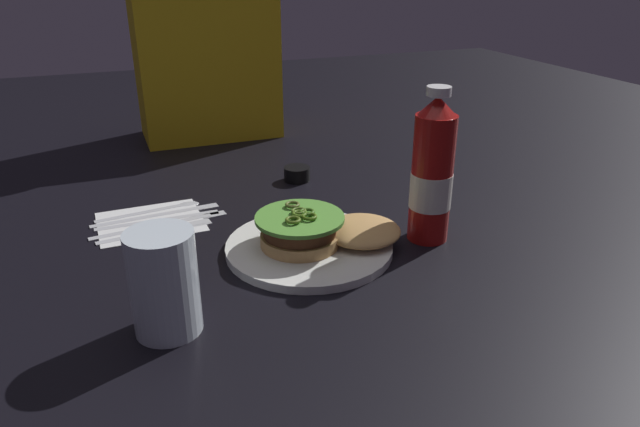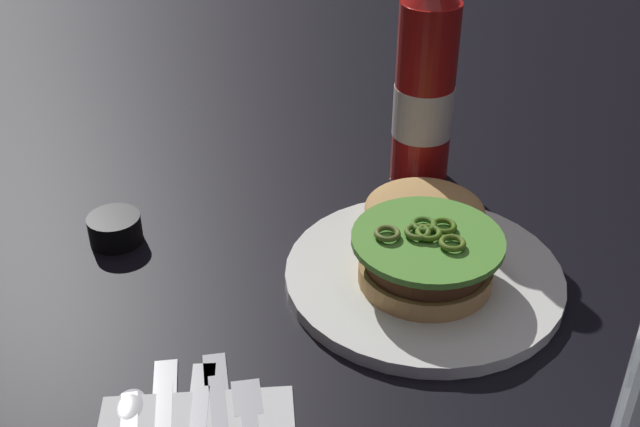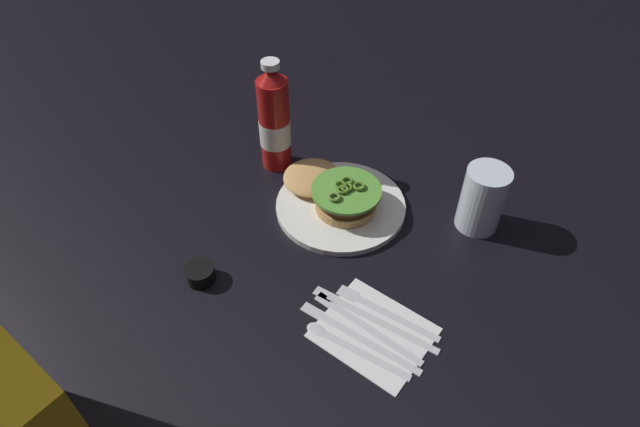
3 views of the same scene
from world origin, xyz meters
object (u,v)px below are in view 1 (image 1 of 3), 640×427
object	(u,v)px
water_glass	(164,283)
spoon_utensil	(163,207)
ketchup_bottle	(432,175)
dinner_plate	(309,247)
butter_knife	(164,212)
napkin	(150,221)
condiment_cup	(297,174)
burger_sandwich	(323,230)
table_knife	(169,221)
steak_knife	(166,217)
fork_utensil	(166,228)
diner_person	(205,43)

from	to	relation	value
water_glass	spoon_utensil	world-z (taller)	water_glass
ketchup_bottle	spoon_utensil	world-z (taller)	ketchup_bottle
dinner_plate	butter_knife	world-z (taller)	dinner_plate
napkin	dinner_plate	bearing A→B (deg)	-42.13
water_glass	condiment_cup	xyz separation A→B (m)	(0.30, 0.41, -0.05)
napkin	butter_knife	world-z (taller)	butter_knife
burger_sandwich	water_glass	size ratio (longest dim) A/B	1.72
table_knife	steak_knife	xyz separation A→B (m)	(-0.00, 0.02, -0.00)
condiment_cup	butter_knife	bearing A→B (deg)	-164.53
condiment_cup	napkin	distance (m)	0.31
burger_sandwich	fork_utensil	xyz separation A→B (m)	(-0.21, 0.15, -0.03)
burger_sandwich	steak_knife	xyz separation A→B (m)	(-0.21, 0.19, -0.03)
napkin	table_knife	size ratio (longest dim) A/B	0.75
dinner_plate	fork_utensil	world-z (taller)	dinner_plate
spoon_utensil	ketchup_bottle	bearing A→B (deg)	-35.22
dinner_plate	table_knife	distance (m)	0.25
steak_knife	condiment_cup	bearing A→B (deg)	20.06
napkin	spoon_utensil	size ratio (longest dim) A/B	0.94
table_knife	butter_knife	distance (m)	0.04
table_knife	spoon_utensil	size ratio (longest dim) A/B	1.26
burger_sandwich	spoon_utensil	distance (m)	0.32
table_knife	fork_utensil	bearing A→B (deg)	-110.04
burger_sandwich	ketchup_bottle	world-z (taller)	ketchup_bottle
water_glass	condiment_cup	size ratio (longest dim) A/B	2.49
ketchup_bottle	water_glass	distance (m)	0.42
ketchup_bottle	spoon_utensil	bearing A→B (deg)	144.78
burger_sandwich	condiment_cup	world-z (taller)	burger_sandwich
condiment_cup	steak_knife	world-z (taller)	condiment_cup
fork_utensil	diner_person	xyz separation A→B (m)	(0.18, 0.51, 0.21)
ketchup_bottle	condiment_cup	world-z (taller)	ketchup_bottle
table_knife	spoon_utensil	distance (m)	0.06
condiment_cup	spoon_utensil	xyz separation A→B (m)	(-0.26, -0.05, -0.01)
burger_sandwich	table_knife	distance (m)	0.27
water_glass	condiment_cup	distance (m)	0.51
fork_utensil	butter_knife	xyz separation A→B (m)	(0.01, 0.06, 0.00)
condiment_cup	water_glass	bearing A→B (deg)	-126.30
fork_utensil	water_glass	bearing A→B (deg)	-96.68
napkin	condiment_cup	bearing A→B (deg)	18.39
dinner_plate	napkin	world-z (taller)	dinner_plate
napkin	steak_knife	world-z (taller)	steak_knife
fork_utensil	steak_knife	distance (m)	0.04
water_glass	spoon_utensil	bearing A→B (deg)	83.79
dinner_plate	table_knife	world-z (taller)	dinner_plate
butter_knife	steak_knife	bearing A→B (deg)	-90.74
water_glass	napkin	bearing A→B (deg)	87.71
water_glass	spoon_utensil	xyz separation A→B (m)	(0.04, 0.36, -0.06)
ketchup_bottle	steak_knife	xyz separation A→B (m)	(-0.37, 0.21, -0.10)
condiment_cup	steak_knife	xyz separation A→B (m)	(-0.26, -0.10, -0.01)
napkin	butter_knife	size ratio (longest dim) A/B	0.77
water_glass	steak_knife	size ratio (longest dim) A/B	0.63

